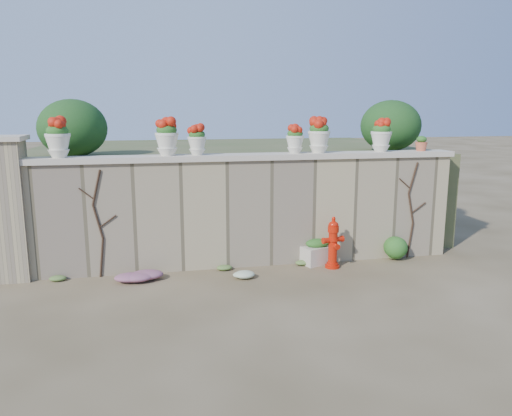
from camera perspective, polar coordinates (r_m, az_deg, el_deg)
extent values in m
plane|color=#4C3F26|center=(7.96, 1.54, -10.25)|extent=(80.00, 80.00, 0.00)
cube|color=#998A66|center=(9.36, -0.93, -0.54)|extent=(8.00, 0.40, 2.00)
cube|color=beige|center=(9.20, -0.95, 5.87)|extent=(8.10, 0.52, 0.10)
cube|color=#998A66|center=(9.49, -26.38, -0.34)|extent=(0.60, 0.60, 2.40)
cube|color=beige|center=(9.34, -27.05, 7.12)|extent=(0.72, 0.72, 0.08)
cube|color=#384C23|center=(12.47, -3.65, 2.43)|extent=(9.00, 6.00, 2.00)
ellipsoid|color=#143814|center=(10.32, -20.22, 8.56)|extent=(1.30, 1.30, 1.10)
ellipsoid|color=#143814|center=(11.41, 15.12, 9.06)|extent=(1.30, 1.30, 1.10)
cylinder|color=black|center=(9.20, -17.22, -5.45)|extent=(0.12, 0.04, 0.70)
cylinder|color=black|center=(9.05, -17.62, -1.50)|extent=(0.17, 0.04, 0.61)
cylinder|color=black|center=(8.94, -17.79, 2.25)|extent=(0.18, 0.04, 0.61)
cylinder|color=black|center=(9.03, -16.58, -1.46)|extent=(0.30, 0.02, 0.22)
cylinder|color=black|center=(8.97, -18.86, 1.57)|extent=(0.25, 0.02, 0.21)
cylinder|color=black|center=(10.40, 17.19, -3.53)|extent=(0.12, 0.04, 0.70)
cylinder|color=black|center=(10.24, 17.28, -0.02)|extent=(0.17, 0.04, 0.61)
cylinder|color=black|center=(10.15, 17.53, 3.30)|extent=(0.18, 0.04, 0.61)
cylinder|color=black|center=(10.32, 18.08, 0.01)|extent=(0.30, 0.02, 0.22)
cylinder|color=black|center=(10.08, 16.62, 2.73)|extent=(0.25, 0.02, 0.21)
cylinder|color=#BC1807|center=(9.50, 8.70, -6.59)|extent=(0.27, 0.27, 0.05)
cylinder|color=#BC1807|center=(9.39, 8.77, -4.46)|extent=(0.17, 0.17, 0.60)
cylinder|color=#BC1807|center=(9.36, 8.79, -3.60)|extent=(0.20, 0.20, 0.04)
cylinder|color=#BC1807|center=(9.31, 8.83, -2.38)|extent=(0.20, 0.20, 0.12)
ellipsoid|color=#BC1807|center=(9.28, 8.85, -1.80)|extent=(0.19, 0.19, 0.14)
cylinder|color=#BC1807|center=(9.27, 8.86, -1.33)|extent=(0.07, 0.07, 0.10)
cylinder|color=#BC1807|center=(9.29, 8.07, -3.69)|extent=(0.15, 0.12, 0.10)
cylinder|color=#BC1807|center=(9.42, 9.51, -3.51)|extent=(0.15, 0.12, 0.10)
cylinder|color=#BC1807|center=(9.29, 9.11, -4.34)|extent=(0.10, 0.11, 0.09)
cube|color=beige|center=(9.65, 7.00, -5.34)|extent=(0.67, 0.53, 0.34)
ellipsoid|color=#1E5119|center=(9.59, 7.03, -4.03)|extent=(0.52, 0.42, 0.18)
ellipsoid|color=#1E5119|center=(10.18, 15.83, -4.18)|extent=(0.59, 0.53, 0.56)
ellipsoid|color=#B02390|center=(8.87, -13.17, -7.52)|extent=(0.80, 0.53, 0.21)
ellipsoid|color=white|center=(8.79, -1.83, -7.56)|extent=(0.45, 0.36, 0.16)
ellipsoid|color=#1E5119|center=(9.15, -21.77, 8.19)|extent=(0.36, 0.36, 0.22)
ellipsoid|color=#B31C0B|center=(9.14, -21.81, 8.76)|extent=(0.32, 0.32, 0.23)
ellipsoid|color=#1E5119|center=(9.01, -10.18, 8.76)|extent=(0.36, 0.36, 0.22)
ellipsoid|color=#B31C0B|center=(9.01, -10.20, 9.33)|extent=(0.31, 0.31, 0.22)
ellipsoid|color=#1E5119|center=(9.05, -6.77, 8.33)|extent=(0.29, 0.29, 0.18)
ellipsoid|color=#B31C0B|center=(9.04, -6.78, 8.80)|extent=(0.26, 0.26, 0.18)
ellipsoid|color=#1E5119|center=(9.38, 4.49, 8.47)|extent=(0.29, 0.29, 0.17)
ellipsoid|color=#B31C0B|center=(9.37, 4.50, 8.91)|extent=(0.25, 0.25, 0.18)
ellipsoid|color=#1E5119|center=(9.51, 7.23, 9.00)|extent=(0.36, 0.36, 0.22)
ellipsoid|color=#B31C0B|center=(9.51, 7.24, 9.54)|extent=(0.32, 0.32, 0.23)
ellipsoid|color=#1E5119|center=(9.99, 14.15, 8.72)|extent=(0.34, 0.34, 0.21)
ellipsoid|color=#B31C0B|center=(9.98, 14.18, 9.22)|extent=(0.30, 0.30, 0.21)
ellipsoid|color=#1E5119|center=(10.40, 18.40, 7.40)|extent=(0.19, 0.19, 0.14)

